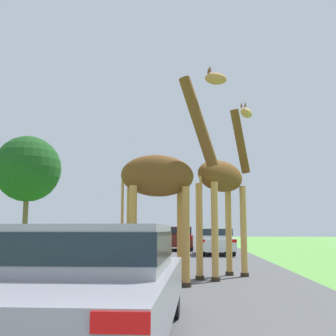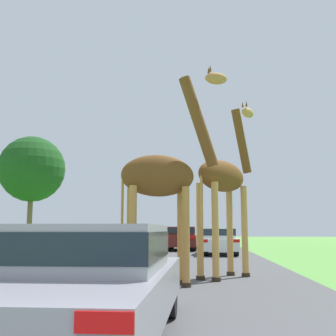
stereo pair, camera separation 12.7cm
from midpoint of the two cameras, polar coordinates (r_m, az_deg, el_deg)
name	(u,v)px [view 2 (the right image)]	position (r m, az deg, el deg)	size (l,w,h in m)	color
road	(192,248)	(30.68, 3.33, -10.72)	(7.15, 120.00, 0.00)	#4C4C4F
giraffe_near_road	(164,178)	(9.84, -0.13, -1.36)	(2.62, 1.11, 5.30)	#B77F3D
giraffe_companion	(225,184)	(11.60, 8.00, -2.12)	(1.95, 2.42, 5.10)	tan
car_lead_maroon	(83,278)	(5.09, -10.66, -14.39)	(1.96, 4.75, 1.32)	gray
car_queue_right	(218,240)	(22.29, 7.02, -9.66)	(1.82, 4.38, 1.40)	silver
car_queue_left	(181,238)	(26.95, 1.97, -9.42)	(1.92, 4.70, 1.45)	#561914
tree_far_right	(32,169)	(32.57, -17.85, -0.17)	(4.83, 4.83, 8.12)	brown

